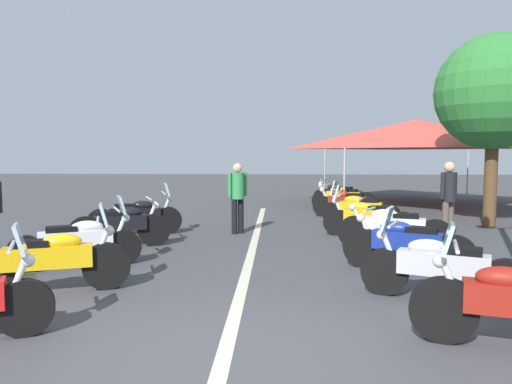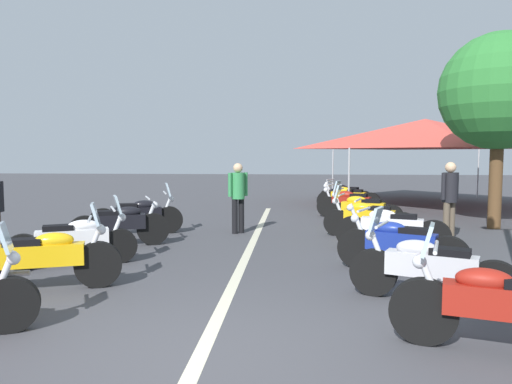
# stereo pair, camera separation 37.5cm
# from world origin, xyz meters

# --- Properties ---
(ground_plane) EXTENTS (80.00, 80.00, 0.00)m
(ground_plane) POSITION_xyz_m (0.00, 0.00, 0.00)
(ground_plane) COLOR #424247
(lane_centre_stripe) EXTENTS (16.02, 0.16, 0.01)m
(lane_centre_stripe) POSITION_xyz_m (4.40, 0.00, 0.00)
(lane_centre_stripe) COLOR beige
(lane_centre_stripe) RESTS_ON ground_plane
(motorcycle_left_row_1) EXTENTS (0.96, 2.09, 1.22)m
(motorcycle_left_row_1) POSITION_xyz_m (2.10, 2.59, 0.47)
(motorcycle_left_row_1) COLOR black
(motorcycle_left_row_1) RESTS_ON ground_plane
(motorcycle_left_row_2) EXTENTS (1.11, 1.99, 1.19)m
(motorcycle_left_row_2) POSITION_xyz_m (3.56, 2.83, 0.46)
(motorcycle_left_row_2) COLOR black
(motorcycle_left_row_2) RESTS_ON ground_plane
(motorcycle_left_row_3) EXTENTS (0.99, 1.92, 1.02)m
(motorcycle_left_row_3) POSITION_xyz_m (5.30, 2.68, 0.47)
(motorcycle_left_row_3) COLOR black
(motorcycle_left_row_3) RESTS_ON ground_plane
(motorcycle_left_row_4) EXTENTS (0.95, 2.10, 1.21)m
(motorcycle_left_row_4) POSITION_xyz_m (6.80, 2.81, 0.47)
(motorcycle_left_row_4) COLOR black
(motorcycle_left_row_4) RESTS_ON ground_plane
(motorcycle_right_row_0) EXTENTS (0.91, 2.06, 1.23)m
(motorcycle_right_row_0) POSITION_xyz_m (0.40, -2.84, 0.48)
(motorcycle_right_row_0) COLOR black
(motorcycle_right_row_0) RESTS_ON ground_plane
(motorcycle_right_row_1) EXTENTS (1.04, 1.98, 1.21)m
(motorcycle_right_row_1) POSITION_xyz_m (1.97, -2.60, 0.47)
(motorcycle_right_row_1) COLOR black
(motorcycle_right_row_1) RESTS_ON ground_plane
(motorcycle_right_row_2) EXTENTS (1.08, 1.95, 1.01)m
(motorcycle_right_row_2) POSITION_xyz_m (3.53, -2.58, 0.46)
(motorcycle_right_row_2) COLOR black
(motorcycle_right_row_2) RESTS_ON ground_plane
(motorcycle_right_row_3) EXTENTS (0.93, 2.14, 1.01)m
(motorcycle_right_row_3) POSITION_xyz_m (5.24, -2.78, 0.46)
(motorcycle_right_row_3) COLOR black
(motorcycle_right_row_3) RESTS_ON ground_plane
(motorcycle_right_row_4) EXTENTS (0.92, 2.05, 1.20)m
(motorcycle_right_row_4) POSITION_xyz_m (6.79, -2.57, 0.46)
(motorcycle_right_row_4) COLOR black
(motorcycle_right_row_4) RESTS_ON ground_plane
(motorcycle_right_row_5) EXTENTS (1.00, 1.98, 1.19)m
(motorcycle_right_row_5) POSITION_xyz_m (8.51, -2.67, 0.46)
(motorcycle_right_row_5) COLOR black
(motorcycle_right_row_5) RESTS_ON ground_plane
(motorcycle_right_row_6) EXTENTS (0.99, 2.01, 1.00)m
(motorcycle_right_row_6) POSITION_xyz_m (10.11, -2.57, 0.45)
(motorcycle_right_row_6) COLOR black
(motorcycle_right_row_6) RESTS_ON ground_plane
(motorcycle_right_row_7) EXTENTS (0.98, 2.04, 1.01)m
(motorcycle_right_row_7) POSITION_xyz_m (11.59, -2.65, 0.47)
(motorcycle_right_row_7) COLOR black
(motorcycle_right_row_7) RESTS_ON ground_plane
(motorcycle_right_row_8) EXTENTS (1.11, 1.83, 0.98)m
(motorcycle_right_row_8) POSITION_xyz_m (13.18, -2.72, 0.45)
(motorcycle_right_row_8) COLOR black
(motorcycle_right_row_8) RESTS_ON ground_plane
(bystander_0) EXTENTS (0.36, 0.44, 1.69)m
(bystander_0) POSITION_xyz_m (7.14, 0.45, 0.99)
(bystander_0) COLOR black
(bystander_0) RESTS_ON ground_plane
(bystander_1) EXTENTS (0.35, 0.45, 1.74)m
(bystander_1) POSITION_xyz_m (6.47, -4.27, 1.02)
(bystander_1) COLOR brown
(bystander_1) RESTS_ON ground_plane
(roadside_tree_0) EXTENTS (2.93, 2.93, 4.94)m
(roadside_tree_0) POSITION_xyz_m (8.39, -6.01, 3.45)
(roadside_tree_0) COLOR brown
(roadside_tree_0) RESTS_ON ground_plane
(event_tent) EXTENTS (6.94, 6.94, 3.20)m
(event_tent) POSITION_xyz_m (14.06, -5.73, 2.65)
(event_tent) COLOR #E54C3F
(event_tent) RESTS_ON ground_plane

